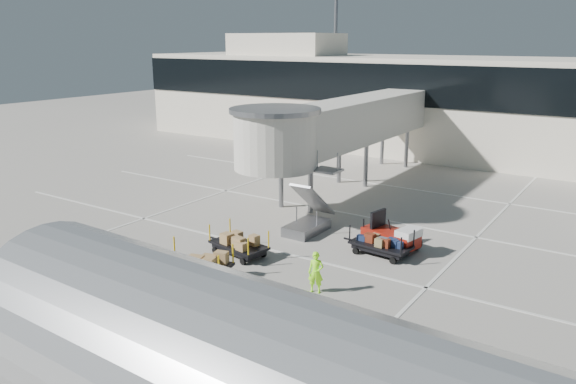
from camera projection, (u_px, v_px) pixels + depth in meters
name	position (u px, v px, depth m)	size (l,w,h in m)	color
ground	(272.00, 271.00, 23.70)	(140.00, 140.00, 0.00)	#B4ACA0
lane_markings	(358.00, 213.00, 31.55)	(40.00, 30.00, 0.02)	silver
terminal	(475.00, 106.00, 46.86)	(64.00, 12.11, 15.20)	beige
jet_bridge	(334.00, 126.00, 34.54)	(5.70, 20.40, 6.03)	beige
baggage_tug	(392.00, 237.00, 26.00)	(2.82, 2.12, 1.72)	maroon
suitcase_cart	(380.00, 245.00, 25.40)	(3.38, 1.57, 1.31)	black
box_cart_near	(196.00, 266.00, 22.98)	(3.61, 2.07, 1.38)	black
box_cart_far	(239.00, 245.00, 25.30)	(3.43, 1.81, 1.31)	black
ground_worker	(316.00, 272.00, 21.53)	(0.60, 0.39, 1.65)	#91FF1A
belt_loader	(287.00, 144.00, 48.16)	(4.09, 1.72, 1.95)	maroon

